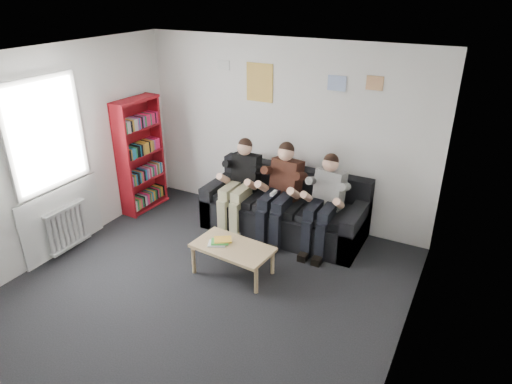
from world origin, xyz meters
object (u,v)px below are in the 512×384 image
(bookshelf, at_px, (141,155))
(coffee_table, at_px, (233,249))
(person_left, at_px, (239,186))
(person_middle, at_px, (280,193))
(person_right, at_px, (324,204))
(sofa, at_px, (285,211))

(bookshelf, relative_size, coffee_table, 1.81)
(person_left, relative_size, person_middle, 0.97)
(bookshelf, height_order, coffee_table, bookshelf)
(bookshelf, relative_size, person_right, 1.35)
(sofa, relative_size, coffee_table, 2.34)
(sofa, height_order, person_left, person_left)
(coffee_table, distance_m, person_left, 1.26)
(bookshelf, distance_m, person_middle, 2.35)
(sofa, distance_m, person_left, 0.77)
(bookshelf, bearing_deg, sofa, 12.59)
(bookshelf, xyz_separation_m, person_middle, (2.34, 0.14, -0.21))
(sofa, distance_m, person_middle, 0.42)
(coffee_table, bearing_deg, bookshelf, 156.63)
(bookshelf, distance_m, person_left, 1.71)
(coffee_table, bearing_deg, person_left, 115.40)
(sofa, bearing_deg, bookshelf, -171.50)
(coffee_table, relative_size, person_middle, 0.71)
(person_middle, bearing_deg, coffee_table, -87.72)
(coffee_table, relative_size, person_left, 0.74)
(bookshelf, distance_m, person_right, 2.99)
(coffee_table, height_order, person_right, person_right)
(coffee_table, distance_m, person_right, 1.38)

